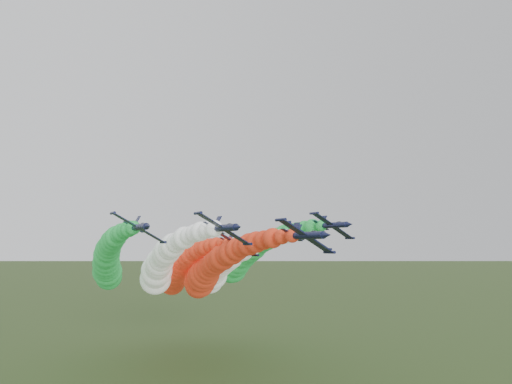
# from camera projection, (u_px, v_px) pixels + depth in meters

# --- Properties ---
(jet_lead) EXTENTS (19.54, 84.09, 20.59)m
(jet_lead) POSITION_uv_depth(u_px,v_px,m) (210.00, 271.00, 131.80)
(jet_lead) COLOR #121637
(jet_lead) RESTS_ON ground
(jet_inner_left) EXTENTS (20.31, 84.86, 21.36)m
(jet_inner_left) POSITION_uv_depth(u_px,v_px,m) (161.00, 265.00, 137.18)
(jet_inner_left) COLOR #121637
(jet_inner_left) RESTS_ON ground
(jet_inner_right) EXTENTS (20.04, 84.59, 21.09)m
(jet_inner_right) POSITION_uv_depth(u_px,v_px,m) (221.00, 268.00, 149.14)
(jet_inner_right) COLOR #121637
(jet_inner_right) RESTS_ON ground
(jet_outer_left) EXTENTS (19.65, 84.20, 20.70)m
(jet_outer_left) POSITION_uv_depth(u_px,v_px,m) (108.00, 262.00, 141.14)
(jet_outer_left) COLOR #121637
(jet_outer_left) RESTS_ON ground
(jet_outer_right) EXTENTS (19.70, 84.25, 20.75)m
(jet_outer_right) POSITION_uv_depth(u_px,v_px,m) (244.00, 259.00, 158.84)
(jet_outer_right) COLOR #121637
(jet_outer_right) RESTS_ON ground
(jet_trail) EXTENTS (20.19, 84.73, 21.24)m
(jet_trail) POSITION_uv_depth(u_px,v_px,m) (178.00, 271.00, 160.71)
(jet_trail) COLOR #121637
(jet_trail) RESTS_ON ground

